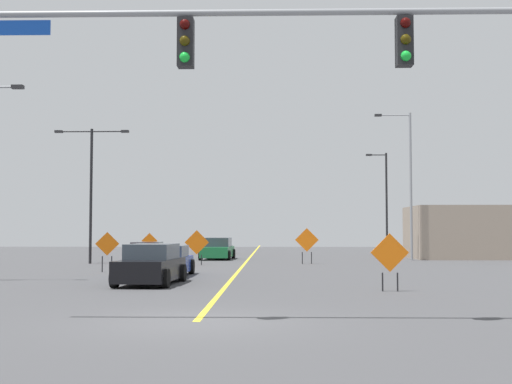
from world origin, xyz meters
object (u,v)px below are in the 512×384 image
object	(u,v)px
car_blue_far	(165,262)
car_black_near	(151,265)
construction_sign_left_shoulder	(197,244)
construction_sign_median_far	(149,242)
construction_sign_right_lane	(307,241)
car_yellow_distant	(219,246)
street_lamp_mid_right	(385,199)
traffic_signal_assembly	(400,68)
construction_sign_right_shoulder	(107,246)
street_lamp_near_right	(91,182)
construction_sign_left_lane	(390,255)
car_green_passing	(218,249)
car_red_mid	(147,253)
street_lamp_far_right	(408,179)

from	to	relation	value
car_blue_far	car_black_near	bearing A→B (deg)	-87.76
construction_sign_left_shoulder	construction_sign_median_far	bearing A→B (deg)	115.28
construction_sign_right_lane	car_yellow_distant	size ratio (longest dim) A/B	0.51
car_blue_far	street_lamp_mid_right	bearing A→B (deg)	61.66
traffic_signal_assembly	car_black_near	xyz separation A→B (m)	(-6.97, 9.83, -4.63)
construction_sign_median_far	car_blue_far	xyz separation A→B (m)	(3.92, -18.08, -0.49)
construction_sign_right_shoulder	car_blue_far	world-z (taller)	construction_sign_right_shoulder
construction_sign_left_shoulder	construction_sign_median_far	distance (m)	9.88
street_lamp_near_right	construction_sign_left_lane	size ratio (longest dim) A/B	4.31
traffic_signal_assembly	car_yellow_distant	distance (m)	42.32
construction_sign_median_far	car_black_near	size ratio (longest dim) A/B	0.40
street_lamp_near_right	car_blue_far	distance (m)	12.97
street_lamp_near_right	construction_sign_median_far	size ratio (longest dim) A/B	4.48
traffic_signal_assembly	car_blue_far	xyz separation A→B (m)	(-7.13, 14.03, -4.70)
car_green_passing	car_red_mid	size ratio (longest dim) A/B	1.04
construction_sign_right_shoulder	construction_sign_right_lane	distance (m)	12.36
construction_sign_right_lane	car_blue_far	bearing A→B (deg)	-120.87
car_green_passing	car_red_mid	bearing A→B (deg)	-126.97
construction_sign_left_lane	traffic_signal_assembly	bearing A→B (deg)	-97.74
construction_sign_left_lane	car_black_near	distance (m)	8.37
street_lamp_mid_right	car_green_passing	xyz separation A→B (m)	(-12.30, -7.57, -3.67)
car_green_passing	car_black_near	world-z (taller)	same
street_lamp_mid_right	street_lamp_near_right	world-z (taller)	street_lamp_mid_right
construction_sign_left_shoulder	car_red_mid	xyz separation A→B (m)	(-3.23, 2.63, -0.58)
car_black_near	construction_sign_median_far	bearing A→B (deg)	100.39
street_lamp_mid_right	car_yellow_distant	distance (m)	13.89
street_lamp_mid_right	construction_sign_left_shoulder	size ratio (longest dim) A/B	4.11
construction_sign_right_lane	street_lamp_near_right	bearing A→B (deg)	179.96
traffic_signal_assembly	street_lamp_near_right	world-z (taller)	street_lamp_near_right
street_lamp_near_right	construction_sign_right_lane	distance (m)	12.88
construction_sign_left_lane	car_black_near	bearing A→B (deg)	162.02
car_black_near	car_red_mid	size ratio (longest dim) A/B	0.99
traffic_signal_assembly	construction_sign_right_lane	distance (m)	25.10
street_lamp_far_right	construction_sign_left_lane	world-z (taller)	street_lamp_far_right
street_lamp_far_right	car_yellow_distant	size ratio (longest dim) A/B	2.38
construction_sign_right_shoulder	car_yellow_distant	world-z (taller)	construction_sign_right_shoulder
street_lamp_far_right	street_lamp_near_right	bearing A→B (deg)	-166.35
traffic_signal_assembly	construction_sign_left_shoulder	size ratio (longest dim) A/B	7.28
construction_sign_right_shoulder	car_black_near	distance (m)	7.81
street_lamp_far_right	car_yellow_distant	world-z (taller)	street_lamp_far_right
car_green_passing	car_blue_far	size ratio (longest dim) A/B	0.99
construction_sign_right_shoulder	car_green_passing	size ratio (longest dim) A/B	0.40
construction_sign_median_far	construction_sign_right_lane	world-z (taller)	construction_sign_right_lane
traffic_signal_assembly	construction_sign_median_far	world-z (taller)	traffic_signal_assembly
construction_sign_left_shoulder	car_yellow_distant	distance (m)	18.31
street_lamp_mid_right	construction_sign_right_shoulder	size ratio (longest dim) A/B	4.31
construction_sign_median_far	construction_sign_left_lane	bearing A→B (deg)	-64.17
traffic_signal_assembly	car_black_near	world-z (taller)	traffic_signal_assembly
street_lamp_mid_right	construction_sign_median_far	distance (m)	18.46
street_lamp_far_right	car_blue_far	distance (m)	20.75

